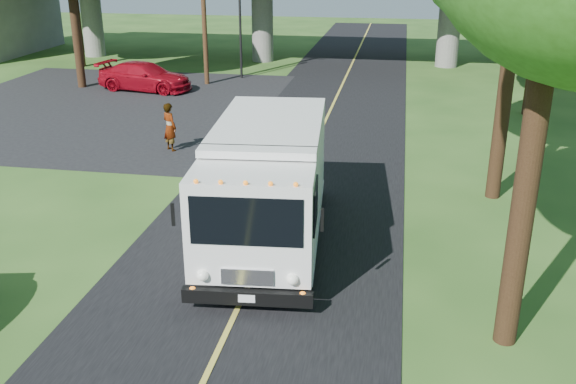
% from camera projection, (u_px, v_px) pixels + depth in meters
% --- Properties ---
extents(ground, '(120.00, 120.00, 0.00)m').
position_uv_depth(ground, '(223.00, 341.00, 12.70)').
color(ground, '#2A4D1B').
rests_on(ground, ground).
extents(road, '(7.00, 90.00, 0.02)m').
position_uv_depth(road, '(301.00, 174.00, 21.88)').
color(road, black).
rests_on(road, ground).
extents(parking_lot, '(16.00, 18.00, 0.01)m').
position_uv_depth(parking_lot, '(102.00, 106.00, 31.00)').
color(parking_lot, black).
rests_on(parking_lot, ground).
extents(lane_line, '(0.12, 90.00, 0.01)m').
position_uv_depth(lane_line, '(301.00, 173.00, 21.88)').
color(lane_line, gold).
rests_on(lane_line, road).
extents(traffic_signal, '(0.18, 0.22, 5.20)m').
position_uv_depth(traffic_signal, '(240.00, 22.00, 36.39)').
color(traffic_signal, black).
rests_on(traffic_signal, ground).
extents(step_van, '(3.33, 7.61, 3.11)m').
position_uv_depth(step_van, '(267.00, 181.00, 16.35)').
color(step_van, white).
rests_on(step_van, ground).
extents(red_sedan, '(5.35, 2.83, 1.48)m').
position_uv_depth(red_sedan, '(145.00, 77.00, 34.16)').
color(red_sedan, maroon).
rests_on(red_sedan, ground).
extents(pedestrian, '(0.80, 0.75, 1.84)m').
position_uv_depth(pedestrian, '(170.00, 127.00, 24.08)').
color(pedestrian, gray).
rests_on(pedestrian, ground).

